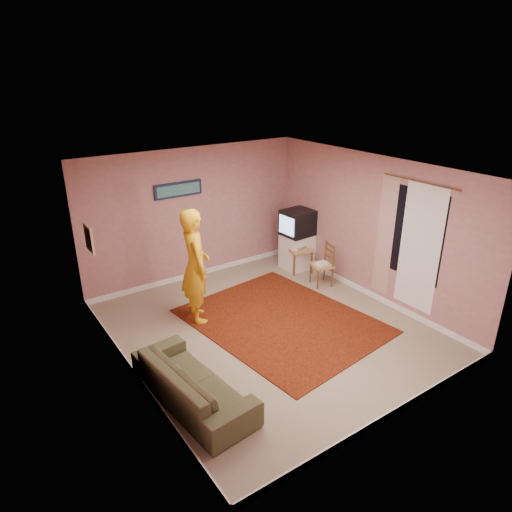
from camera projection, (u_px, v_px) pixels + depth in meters
ground at (268, 329)px, 7.44m from camera, size 5.00×5.00×0.00m
wall_back at (194, 215)px, 8.85m from camera, size 4.50×0.02×2.60m
wall_front at (402, 326)px, 5.04m from camera, size 4.50×0.02×2.60m
wall_left at (126, 294)px, 5.77m from camera, size 0.02×5.00×2.60m
wall_right at (371, 228)px, 8.12m from camera, size 0.02×5.00×2.60m
ceiling at (270, 170)px, 6.44m from camera, size 4.50×5.00×0.02m
baseboard_back at (197, 273)px, 9.32m from camera, size 4.50×0.02×0.10m
baseboard_front at (389, 415)px, 5.53m from camera, size 4.50×0.02×0.10m
baseboard_left at (136, 375)px, 6.25m from camera, size 0.02×5.00×0.10m
baseboard_right at (364, 291)px, 8.59m from camera, size 0.02×5.00×0.10m
window at (414, 234)px, 7.37m from camera, size 0.01×1.10×1.50m
curtain_sheer at (420, 249)px, 7.33m from camera, size 0.01×0.75×2.10m
curtain_floral at (385, 237)px, 7.85m from camera, size 0.01×0.35×2.10m
curtain_rod at (420, 182)px, 7.02m from camera, size 0.02×1.40×0.02m
picture_back at (178, 190)px, 8.45m from camera, size 0.95×0.04×0.28m
picture_left at (89, 238)px, 6.91m from camera, size 0.04×0.38×0.42m
area_rug at (282, 321)px, 7.66m from camera, size 2.82×3.36×0.02m
tv_cabinet at (297, 251)px, 9.59m from camera, size 0.58×0.53×0.74m
crt_tv at (298, 223)px, 9.35m from camera, size 0.64×0.57×0.52m
chair_a at (300, 243)px, 9.33m from camera, size 0.55×0.54×0.55m
dvd_player at (300, 246)px, 9.35m from camera, size 0.37×0.31×0.06m
blue_throw at (294, 231)px, 9.39m from camera, size 0.37×0.05×0.39m
chair_b at (322, 260)px, 8.77m from camera, size 0.45×0.46×0.46m
game_console at (322, 263)px, 8.79m from camera, size 0.23×0.17×0.05m
sofa at (193, 382)px, 5.74m from camera, size 0.93×1.97×0.56m
person at (195, 266)px, 7.39m from camera, size 0.61×0.79×1.94m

